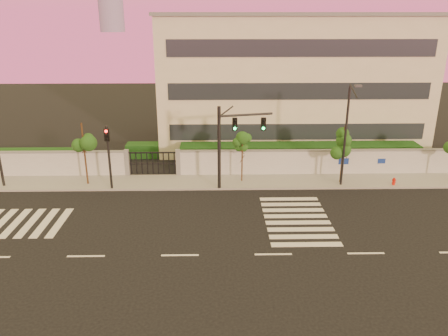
% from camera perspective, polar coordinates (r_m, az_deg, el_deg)
% --- Properties ---
extents(ground, '(120.00, 120.00, 0.00)m').
position_cam_1_polar(ground, '(23.87, -5.78, -11.28)').
color(ground, black).
rests_on(ground, ground).
extents(sidewalk, '(60.00, 3.00, 0.15)m').
position_cam_1_polar(sidewalk, '(33.26, -4.42, -1.83)').
color(sidewalk, gray).
rests_on(sidewalk, ground).
extents(perimeter_wall, '(60.00, 0.36, 2.20)m').
position_cam_1_polar(perimeter_wall, '(34.32, -4.16, 0.64)').
color(perimeter_wall, '#ABADB2').
rests_on(perimeter_wall, ground).
extents(hedge_row, '(41.00, 4.25, 1.80)m').
position_cam_1_polar(hedge_row, '(36.95, -2.30, 1.67)').
color(hedge_row, '#113815').
rests_on(hedge_row, ground).
extents(institutional_building, '(24.40, 12.40, 12.25)m').
position_cam_1_polar(institutional_building, '(43.39, 8.39, 11.43)').
color(institutional_building, beige).
rests_on(institutional_building, ground).
extents(road_markings, '(57.00, 7.62, 0.02)m').
position_cam_1_polar(road_markings, '(27.30, -8.51, -7.16)').
color(road_markings, silver).
rests_on(road_markings, ground).
extents(street_tree_c, '(1.53, 1.21, 4.81)m').
position_cam_1_polar(street_tree_c, '(33.16, -17.88, 3.51)').
color(street_tree_c, '#382314').
rests_on(street_tree_c, ground).
extents(street_tree_d, '(1.32, 1.05, 3.70)m').
position_cam_1_polar(street_tree_d, '(32.41, 2.43, 2.61)').
color(street_tree_d, '#382314').
rests_on(street_tree_d, ground).
extents(street_tree_e, '(1.47, 1.17, 4.51)m').
position_cam_1_polar(street_tree_e, '(33.13, 15.41, 3.35)').
color(street_tree_e, '#382314').
rests_on(street_tree_e, ground).
extents(traffic_signal_main, '(3.87, 0.96, 6.16)m').
position_cam_1_polar(traffic_signal_main, '(30.68, 0.81, 3.90)').
color(traffic_signal_main, black).
rests_on(traffic_signal_main, ground).
extents(traffic_signal_secondary, '(0.38, 0.35, 4.82)m').
position_cam_1_polar(traffic_signal_secondary, '(31.91, -14.87, 2.29)').
color(traffic_signal_secondary, black).
rests_on(traffic_signal_secondary, ground).
extents(streetlight_east, '(0.47, 1.88, 7.79)m').
position_cam_1_polar(streetlight_east, '(32.24, 15.70, 4.53)').
color(streetlight_east, black).
rests_on(streetlight_east, ground).
extents(fire_hydrant, '(0.28, 0.27, 0.71)m').
position_cam_1_polar(fire_hydrant, '(34.72, 21.29, -1.74)').
color(fire_hydrant, red).
rests_on(fire_hydrant, ground).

